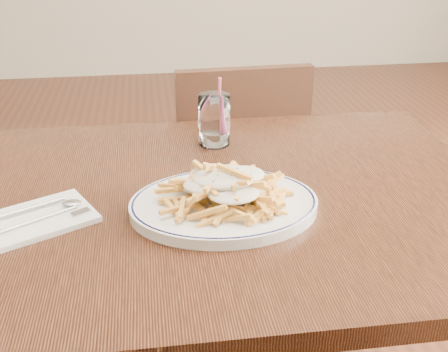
{
  "coord_description": "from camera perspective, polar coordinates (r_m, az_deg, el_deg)",
  "views": [
    {
      "loc": [
        -0.08,
        -0.95,
        1.26
      ],
      "look_at": [
        0.05,
        -0.07,
        0.82
      ],
      "focal_mm": 45.0,
      "sensor_mm": 36.0,
      "label": 1
    }
  ],
  "objects": [
    {
      "name": "cutlery",
      "position": [
        1.04,
        -18.76,
        -3.75
      ],
      "size": [
        0.17,
        0.14,
        0.01
      ],
      "color": "silver",
      "rests_on": "napkin"
    },
    {
      "name": "loaded_fries",
      "position": [
        0.99,
        -0.0,
        -0.72
      ],
      "size": [
        0.24,
        0.21,
        0.06
      ],
      "color": "#ECAE48",
      "rests_on": "fries_plate"
    },
    {
      "name": "fries_plate",
      "position": [
        1.02,
        -0.0,
        -2.94
      ],
      "size": [
        0.37,
        0.33,
        0.02
      ],
      "color": "white",
      "rests_on": "table"
    },
    {
      "name": "water_glass",
      "position": [
        1.28,
        -0.98,
        5.44
      ],
      "size": [
        0.07,
        0.07,
        0.16
      ],
      "color": "white",
      "rests_on": "table"
    },
    {
      "name": "table",
      "position": [
        1.12,
        -2.79,
        -5.46
      ],
      "size": [
        1.2,
        0.8,
        0.75
      ],
      "color": "black",
      "rests_on": "ground"
    },
    {
      "name": "napkin",
      "position": [
        1.04,
        -18.72,
        -4.27
      ],
      "size": [
        0.24,
        0.21,
        0.01
      ],
      "primitive_type": "cube",
      "rotation": [
        0.0,
        0.0,
        0.47
      ],
      "color": "white",
      "rests_on": "table"
    },
    {
      "name": "chair_far",
      "position": [
        1.79,
        1.33,
        0.43
      ],
      "size": [
        0.4,
        0.4,
        0.84
      ],
      "color": "black",
      "rests_on": "ground"
    }
  ]
}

